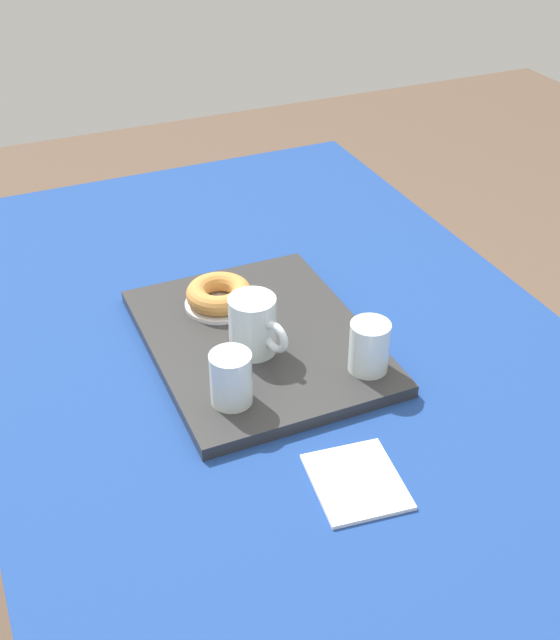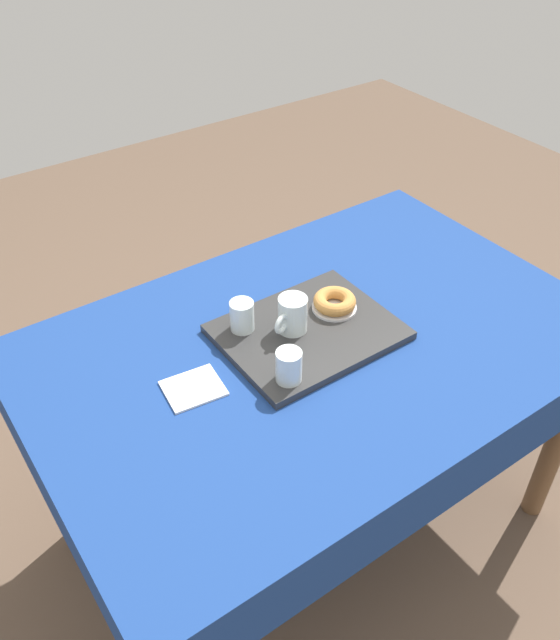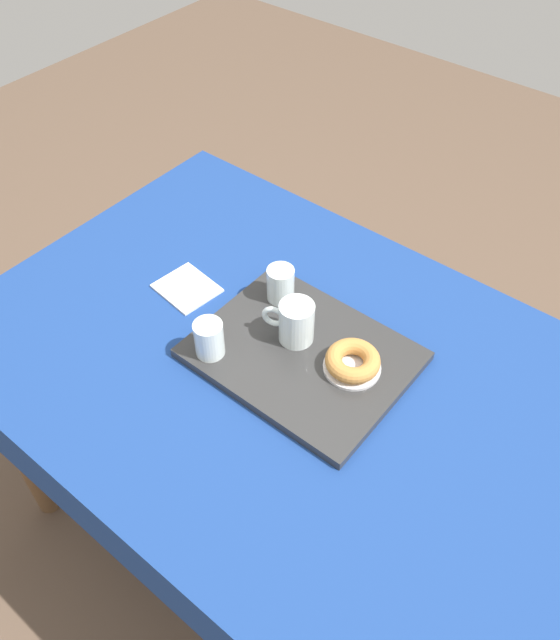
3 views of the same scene
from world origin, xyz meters
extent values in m
plane|color=brown|center=(0.00, 0.00, 0.00)|extent=(6.00, 6.00, 0.00)
cube|color=navy|center=(0.00, 0.00, 0.75)|extent=(1.44, 0.95, 0.03)
cube|color=navy|center=(0.00, -0.47, 0.67)|extent=(1.44, 0.01, 0.14)
cube|color=navy|center=(0.00, 0.47, 0.67)|extent=(1.44, 0.01, 0.14)
cube|color=navy|center=(-0.72, 0.00, 0.67)|extent=(0.01, 0.95, 0.14)
cube|color=navy|center=(0.72, 0.00, 0.67)|extent=(0.01, 0.95, 0.14)
cylinder|color=brown|center=(-0.63, 0.38, 0.37)|extent=(0.06, 0.06, 0.74)
cylinder|color=brown|center=(0.63, 0.38, 0.37)|extent=(0.06, 0.06, 0.74)
cube|color=#2D2D2D|center=(-0.01, 0.03, 0.78)|extent=(0.43, 0.34, 0.02)
cylinder|color=silver|center=(-0.04, 0.05, 0.84)|extent=(0.07, 0.07, 0.10)
cylinder|color=maroon|center=(-0.04, 0.05, 0.83)|extent=(0.06, 0.06, 0.07)
torus|color=silver|center=(-0.09, 0.03, 0.84)|extent=(0.05, 0.03, 0.05)
cylinder|color=silver|center=(-0.14, 0.13, 0.83)|extent=(0.06, 0.06, 0.08)
cylinder|color=silver|center=(-0.14, 0.13, 0.82)|extent=(0.05, 0.05, 0.06)
cylinder|color=silver|center=(-0.16, -0.09, 0.83)|extent=(0.06, 0.06, 0.08)
cylinder|color=silver|center=(-0.16, -0.09, 0.82)|extent=(0.05, 0.05, 0.06)
cylinder|color=silver|center=(0.10, 0.06, 0.79)|extent=(0.12, 0.12, 0.01)
torus|color=#BC7F3D|center=(0.10, 0.06, 0.82)|extent=(0.11, 0.11, 0.03)
cube|color=white|center=(-0.34, 0.03, 0.77)|extent=(0.14, 0.13, 0.01)
camera|label=1|loc=(-0.99, 0.42, 1.55)|focal=45.25mm
camera|label=2|loc=(-0.81, -0.99, 1.86)|focal=37.22mm
camera|label=3|loc=(0.51, -0.68, 1.82)|focal=36.54mm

